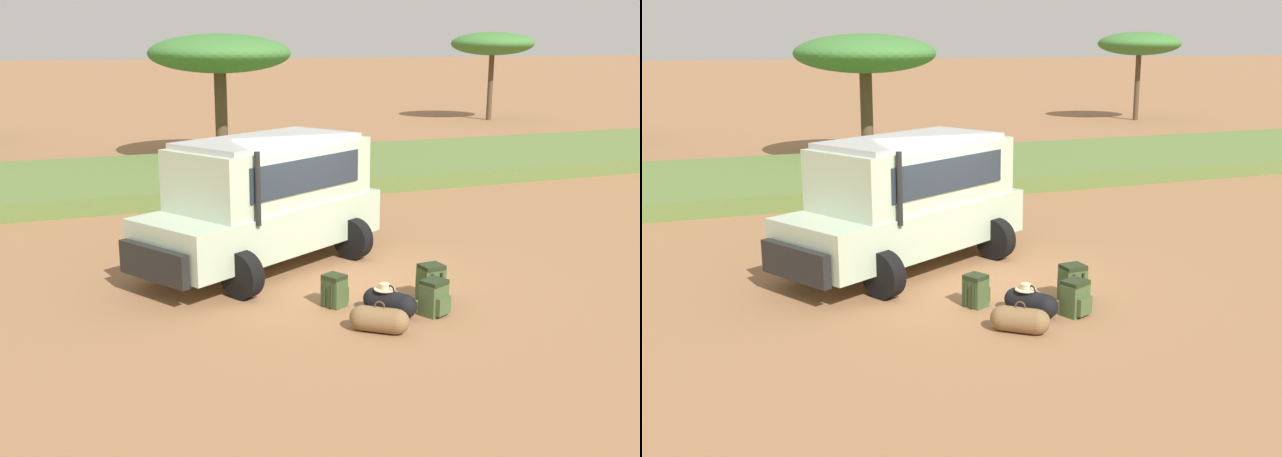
% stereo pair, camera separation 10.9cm
% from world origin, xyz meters
% --- Properties ---
extents(ground_plane, '(320.00, 320.00, 0.00)m').
position_xyz_m(ground_plane, '(0.00, 0.00, 0.00)').
color(ground_plane, '#936642').
extents(grass_bank, '(120.00, 7.00, 0.44)m').
position_xyz_m(grass_bank, '(0.00, 10.06, 0.22)').
color(grass_bank, '#5B7538').
rests_on(grass_bank, ground_plane).
extents(safari_vehicle, '(5.31, 4.04, 2.44)m').
position_xyz_m(safari_vehicle, '(-0.63, 1.15, 1.29)').
color(safari_vehicle, '#B2C6A8').
rests_on(safari_vehicle, ground_plane).
extents(backpack_beside_front_wheel, '(0.48, 0.49, 0.57)m').
position_xyz_m(backpack_beside_front_wheel, '(1.01, -2.34, 0.28)').
color(backpack_beside_front_wheel, '#42562D').
rests_on(backpack_beside_front_wheel, ground_plane).
extents(backpack_cluster_center, '(0.46, 0.43, 0.53)m').
position_xyz_m(backpack_cluster_center, '(-0.30, -1.41, 0.26)').
color(backpack_cluster_center, '#42562D').
rests_on(backpack_cluster_center, ground_plane).
extents(backpack_near_rear_wheel, '(0.41, 0.46, 0.61)m').
position_xyz_m(backpack_near_rear_wheel, '(1.30, -1.70, 0.30)').
color(backpack_near_rear_wheel, '#42562D').
rests_on(backpack_near_rear_wheel, ground_plane).
extents(duffel_bag_low_black_case, '(0.66, 0.86, 0.48)m').
position_xyz_m(duffel_bag_low_black_case, '(0.37, -2.06, 0.19)').
color(duffel_bag_low_black_case, black).
rests_on(duffel_bag_low_black_case, ground_plane).
extents(duffel_bag_soft_canvas, '(0.79, 0.71, 0.48)m').
position_xyz_m(duffel_bag_soft_canvas, '(-0.10, -2.67, 0.19)').
color(duffel_bag_soft_canvas, brown).
rests_on(duffel_bag_soft_canvas, ground_plane).
extents(acacia_tree_centre_back, '(4.91, 5.37, 4.41)m').
position_xyz_m(acacia_tree_centre_back, '(1.70, 14.05, 3.70)').
color(acacia_tree_centre_back, brown).
rests_on(acacia_tree_centre_back, ground_plane).
extents(acacia_tree_right_mid, '(4.48, 3.97, 4.60)m').
position_xyz_m(acacia_tree_right_mid, '(18.53, 22.59, 3.97)').
color(acacia_tree_right_mid, brown).
rests_on(acacia_tree_right_mid, ground_plane).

